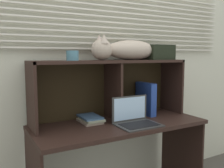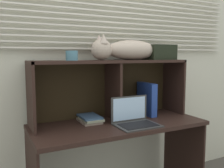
{
  "view_description": "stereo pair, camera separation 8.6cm",
  "coord_description": "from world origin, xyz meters",
  "views": [
    {
      "loc": [
        -0.98,
        -1.4,
        1.23
      ],
      "look_at": [
        0.0,
        0.35,
        0.99
      ],
      "focal_mm": 39.81,
      "sensor_mm": 36.0,
      "label": 1
    },
    {
      "loc": [
        -0.9,
        -1.44,
        1.23
      ],
      "look_at": [
        0.0,
        0.35,
        0.99
      ],
      "focal_mm": 39.81,
      "sensor_mm": 36.0,
      "label": 2
    }
  ],
  "objects": [
    {
      "name": "laptop",
      "position": [
        0.08,
        0.13,
        0.74
      ],
      "size": [
        0.32,
        0.24,
        0.21
      ],
      "color": "#343434",
      "rests_on": "desk"
    },
    {
      "name": "back_panel_with_blinds",
      "position": [
        0.0,
        0.55,
        1.26
      ],
      "size": [
        4.4,
        0.08,
        2.5
      ],
      "color": "beige",
      "rests_on": "ground"
    },
    {
      "name": "desk",
      "position": [
        0.0,
        0.23,
        0.56
      ],
      "size": [
        1.35,
        0.56,
        0.7
      ],
      "color": "black",
      "rests_on": "ground"
    },
    {
      "name": "storage_box",
      "position": [
        0.47,
        0.35,
        1.25
      ],
      "size": [
        0.25,
        0.19,
        0.13
      ],
      "primitive_type": "cube",
      "color": "black",
      "rests_on": "hutch_shelf_unit"
    },
    {
      "name": "hutch_shelf_unit",
      "position": [
        0.0,
        0.38,
        1.03
      ],
      "size": [
        1.3,
        0.3,
        0.49
      ],
      "color": "black",
      "rests_on": "desk"
    },
    {
      "name": "binder_upright",
      "position": [
        0.34,
        0.35,
        0.84
      ],
      "size": [
        0.06,
        0.23,
        0.29
      ],
      "primitive_type": "cube",
      "color": "#223E95",
      "rests_on": "desk"
    },
    {
      "name": "book_stack",
      "position": [
        -0.2,
        0.35,
        0.73
      ],
      "size": [
        0.16,
        0.22,
        0.05
      ],
      "color": "gray",
      "rests_on": "desk"
    },
    {
      "name": "cat",
      "position": [
        0.14,
        0.35,
        1.27
      ],
      "size": [
        0.81,
        0.2,
        0.2
      ],
      "color": "#B8A696",
      "rests_on": "hutch_shelf_unit"
    },
    {
      "name": "small_basket",
      "position": [
        -0.34,
        0.35,
        1.22
      ],
      "size": [
        0.09,
        0.09,
        0.07
      ],
      "primitive_type": "cylinder",
      "color": "teal",
      "rests_on": "hutch_shelf_unit"
    }
  ]
}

